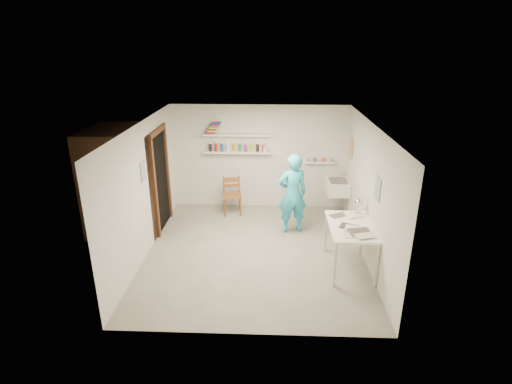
{
  "coord_description": "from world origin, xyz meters",
  "views": [
    {
      "loc": [
        0.28,
        -6.6,
        3.73
      ],
      "look_at": [
        0.0,
        0.4,
        1.05
      ],
      "focal_mm": 28.0,
      "sensor_mm": 36.0,
      "label": 1
    }
  ],
  "objects_px": {
    "man": "(292,194)",
    "wall_clock": "(295,178)",
    "belfast_sink": "(338,187)",
    "desk_lamp": "(359,202)",
    "work_table": "(349,247)",
    "wooden_chair": "(232,196)"
  },
  "relations": [
    {
      "from": "belfast_sink",
      "to": "wall_clock",
      "type": "bearing_deg",
      "value": -149.4
    },
    {
      "from": "belfast_sink",
      "to": "man",
      "type": "relative_size",
      "value": 0.36
    },
    {
      "from": "wall_clock",
      "to": "wooden_chair",
      "type": "height_order",
      "value": "wall_clock"
    },
    {
      "from": "belfast_sink",
      "to": "man",
      "type": "height_order",
      "value": "man"
    },
    {
      "from": "desk_lamp",
      "to": "wooden_chair",
      "type": "bearing_deg",
      "value": 144.14
    },
    {
      "from": "belfast_sink",
      "to": "wooden_chair",
      "type": "xyz_separation_m",
      "value": [
        -2.35,
        0.06,
        -0.26
      ]
    },
    {
      "from": "wall_clock",
      "to": "desk_lamp",
      "type": "distance_m",
      "value": 1.56
    },
    {
      "from": "work_table",
      "to": "belfast_sink",
      "type": "bearing_deg",
      "value": 87.13
    },
    {
      "from": "belfast_sink",
      "to": "man",
      "type": "bearing_deg",
      "value": -142.52
    },
    {
      "from": "belfast_sink",
      "to": "work_table",
      "type": "relative_size",
      "value": 0.49
    },
    {
      "from": "man",
      "to": "wall_clock",
      "type": "distance_m",
      "value": 0.35
    },
    {
      "from": "belfast_sink",
      "to": "work_table",
      "type": "height_order",
      "value": "belfast_sink"
    },
    {
      "from": "man",
      "to": "wooden_chair",
      "type": "height_order",
      "value": "man"
    },
    {
      "from": "man",
      "to": "work_table",
      "type": "distance_m",
      "value": 1.73
    },
    {
      "from": "work_table",
      "to": "desk_lamp",
      "type": "distance_m",
      "value": 0.82
    },
    {
      "from": "wooden_chair",
      "to": "desk_lamp",
      "type": "bearing_deg",
      "value": -45.08
    },
    {
      "from": "man",
      "to": "desk_lamp",
      "type": "height_order",
      "value": "man"
    },
    {
      "from": "work_table",
      "to": "desk_lamp",
      "type": "bearing_deg",
      "value": 67.58
    },
    {
      "from": "belfast_sink",
      "to": "wall_clock",
      "type": "relative_size",
      "value": 2.02
    },
    {
      "from": "man",
      "to": "desk_lamp",
      "type": "xyz_separation_m",
      "value": [
        1.13,
        -0.91,
        0.21
      ]
    },
    {
      "from": "man",
      "to": "desk_lamp",
      "type": "relative_size",
      "value": 10.78
    },
    {
      "from": "wooden_chair",
      "to": "work_table",
      "type": "xyz_separation_m",
      "value": [
        2.24,
        -2.25,
        -0.03
      ]
    }
  ]
}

